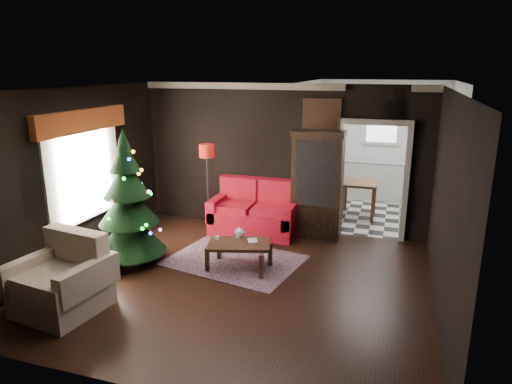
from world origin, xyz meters
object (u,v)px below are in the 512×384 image
(curio_cabinet, at_px, (317,187))
(teapot, at_px, (239,233))
(christmas_tree, at_px, (128,201))
(coffee_table, at_px, (239,255))
(wall_clock, at_px, (391,109))
(armchair, at_px, (60,278))
(loveseat, at_px, (254,208))
(kitchen_table, at_px, (359,199))
(floor_lamp, at_px, (208,192))

(curio_cabinet, relative_size, teapot, 11.17)
(teapot, bearing_deg, christmas_tree, -161.68)
(curio_cabinet, xyz_separation_m, coffee_table, (-0.88, -1.84, -0.72))
(christmas_tree, distance_m, wall_clock, 4.67)
(christmas_tree, bearing_deg, armchair, -91.62)
(teapot, xyz_separation_m, wall_clock, (2.16, 1.79, 1.86))
(loveseat, relative_size, wall_clock, 5.31)
(armchair, relative_size, wall_clock, 3.27)
(teapot, relative_size, kitchen_table, 0.23)
(loveseat, height_order, coffee_table, loveseat)
(loveseat, bearing_deg, wall_clock, 9.66)
(floor_lamp, bearing_deg, loveseat, 21.09)
(curio_cabinet, relative_size, floor_lamp, 1.06)
(floor_lamp, relative_size, christmas_tree, 0.84)
(christmas_tree, bearing_deg, teapot, 18.32)
(loveseat, xyz_separation_m, wall_clock, (2.35, 0.40, 1.88))
(floor_lamp, relative_size, teapot, 10.56)
(christmas_tree, relative_size, teapot, 12.59)
(floor_lamp, bearing_deg, curio_cabinet, 15.20)
(curio_cabinet, distance_m, christmas_tree, 3.39)
(kitchen_table, bearing_deg, curio_cabinet, -114.44)
(loveseat, bearing_deg, teapot, -82.23)
(armchair, bearing_deg, curio_cabinet, 62.82)
(christmas_tree, distance_m, coffee_table, 1.95)
(curio_cabinet, relative_size, kitchen_table, 2.53)
(loveseat, relative_size, floor_lamp, 0.95)
(curio_cabinet, bearing_deg, christmas_tree, -140.42)
(curio_cabinet, bearing_deg, armchair, -125.48)
(christmas_tree, bearing_deg, kitchen_table, 47.73)
(curio_cabinet, distance_m, floor_lamp, 2.03)
(floor_lamp, bearing_deg, wall_clock, 12.70)
(curio_cabinet, xyz_separation_m, kitchen_table, (0.65, 1.43, -0.57))
(curio_cabinet, height_order, christmas_tree, christmas_tree)
(christmas_tree, distance_m, armchair, 1.68)
(coffee_table, distance_m, teapot, 0.38)
(christmas_tree, bearing_deg, floor_lamp, 68.14)
(armchair, bearing_deg, coffee_table, 55.08)
(teapot, bearing_deg, loveseat, 97.77)
(loveseat, relative_size, christmas_tree, 0.79)
(floor_lamp, relative_size, wall_clock, 5.62)
(wall_clock, relative_size, kitchen_table, 0.43)
(armchair, xyz_separation_m, wall_clock, (3.86, 3.91, 1.92))
(christmas_tree, xyz_separation_m, coffee_table, (1.73, 0.32, -0.82))
(wall_clock, bearing_deg, coffee_table, -135.90)
(loveseat, distance_m, kitchen_table, 2.45)
(teapot, height_order, wall_clock, wall_clock)
(armchair, distance_m, teapot, 2.71)
(kitchen_table, bearing_deg, wall_clock, -66.25)
(curio_cabinet, bearing_deg, kitchen_table, 65.56)
(curio_cabinet, xyz_separation_m, armchair, (-2.66, -3.73, -0.49))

